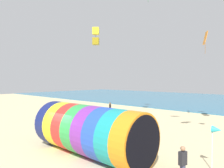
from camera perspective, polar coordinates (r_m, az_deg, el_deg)
The scene contains 7 objects.
ground_plane at distance 14.77m, azimuth -11.97°, elevation -17.01°, with size 120.00×120.00×0.00m, color #CCBA8C.
giant_inflatable_tube at distance 13.64m, azimuth -5.81°, elevation -11.95°, with size 8.07×3.02×3.02m.
kite_handler at distance 10.78m, azimuth 17.98°, elevation -19.31°, with size 0.30×0.40×1.65m.
kite_yellow_box at distance 20.27m, azimuth -4.26°, elevation 12.34°, with size 0.81×0.81×1.65m.
kite_orange_diamond at distance 24.87m, azimuth 23.19°, elevation 10.93°, with size 0.79×0.96×2.31m.
bystander_near_water at distance 27.01m, azimuth -0.50°, elevation -6.65°, with size 0.40×0.42×1.78m.
beach_flag at distance 12.32m, azimuth 25.60°, elevation -11.08°, with size 0.47×0.36×2.28m.
Camera 1 is at (11.53, -7.99, 4.61)m, focal length 35.00 mm.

